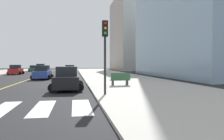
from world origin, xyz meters
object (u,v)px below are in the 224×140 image
(car_gray_third, at_px, (41,68))
(car_green_fifth, at_px, (33,68))
(traffic_light_near_corner, at_px, (105,43))
(park_bench, at_px, (120,79))
(car_red_nearest, at_px, (16,70))
(car_silver_sixth, at_px, (70,70))
(car_black_second, at_px, (67,79))
(car_blue_seventh, at_px, (42,73))

(car_gray_third, bearing_deg, car_green_fifth, 110.32)
(car_green_fifth, xyz_separation_m, traffic_light_near_corner, (13.17, -50.81, 2.63))
(traffic_light_near_corner, height_order, park_bench, traffic_light_near_corner)
(car_gray_third, bearing_deg, car_red_nearest, -107.30)
(car_silver_sixth, xyz_separation_m, traffic_light_near_corner, (2.76, -29.31, 2.55))
(car_red_nearest, bearing_deg, car_black_second, -68.97)
(car_gray_third, xyz_separation_m, park_bench, (12.09, -36.85, -0.29))
(car_silver_sixth, relative_size, traffic_light_near_corner, 0.92)
(car_blue_seventh, relative_size, park_bench, 2.31)
(car_black_second, distance_m, park_bench, 4.91)
(car_blue_seventh, relative_size, traffic_light_near_corner, 0.92)
(car_green_fifth, bearing_deg, car_red_nearest, -87.27)
(traffic_light_near_corner, bearing_deg, car_gray_third, -76.82)
(car_black_second, bearing_deg, car_blue_seventh, -72.99)
(car_gray_third, distance_m, car_silver_sixth, 14.96)
(car_green_fifth, xyz_separation_m, car_blue_seventh, (7.04, -33.77, 0.09))
(car_gray_third, bearing_deg, car_blue_seventh, -82.21)
(car_black_second, height_order, traffic_light_near_corner, traffic_light_near_corner)
(park_bench, bearing_deg, traffic_light_near_corner, 153.73)
(car_red_nearest, distance_m, car_black_second, 29.69)
(traffic_light_near_corner, bearing_deg, car_blue_seventh, -70.21)
(car_silver_sixth, relative_size, park_bench, 2.31)
(car_red_nearest, distance_m, car_gray_third, 11.21)
(car_red_nearest, distance_m, park_bench, 30.26)
(car_silver_sixth, height_order, traffic_light_near_corner, traffic_light_near_corner)
(car_black_second, relative_size, park_bench, 2.29)
(car_blue_seventh, bearing_deg, car_gray_third, -79.86)
(car_black_second, height_order, car_green_fifth, car_black_second)
(car_silver_sixth, bearing_deg, car_red_nearest, -14.75)
(car_green_fifth, bearing_deg, car_blue_seventh, -75.60)
(car_silver_sixth, bearing_deg, traffic_light_near_corner, 93.54)
(car_gray_third, distance_m, park_bench, 38.79)
(car_red_nearest, bearing_deg, traffic_light_near_corner, -67.48)
(traffic_light_near_corner, bearing_deg, car_red_nearest, -67.49)
(car_red_nearest, height_order, traffic_light_near_corner, traffic_light_near_corner)
(car_gray_third, distance_m, traffic_light_near_corner, 43.64)
(car_green_fifth, height_order, traffic_light_near_corner, traffic_light_near_corner)
(car_silver_sixth, bearing_deg, car_blue_seventh, 72.78)
(car_green_fifth, distance_m, car_blue_seventh, 34.50)
(car_black_second, xyz_separation_m, park_bench, (4.63, 1.61, -0.18))
(car_black_second, relative_size, traffic_light_near_corner, 0.91)
(car_red_nearest, relative_size, traffic_light_near_corner, 0.92)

